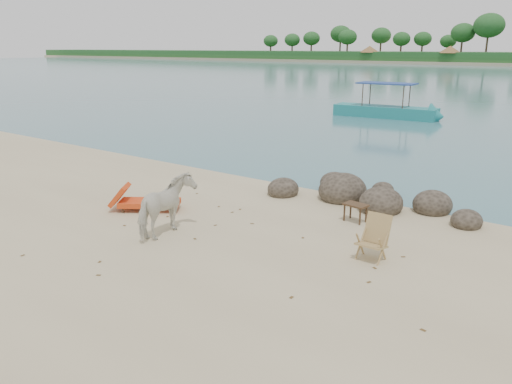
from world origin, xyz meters
TOP-DOWN VIEW (x-y plane):
  - boulders at (0.68, 5.69)m, footprint 6.27×2.80m
  - cow at (-2.10, 0.37)m, footprint 1.09×1.84m
  - side_table at (1.22, 3.97)m, footprint 0.65×0.47m
  - lounge_chair at (-3.91, 1.43)m, footprint 2.15×1.79m
  - deck_chair at (2.57, 1.92)m, footprint 0.63×0.69m
  - boat_near at (-6.28, 24.31)m, footprint 7.65×2.23m
  - dead_leaves at (-0.65, 0.98)m, footprint 8.50×6.00m

SIDE VIEW (x-z plane):
  - dead_leaves at x=-0.65m, z-range 0.01..0.01m
  - boulders at x=0.68m, z-range -0.33..0.74m
  - side_table at x=1.22m, z-range 0.00..0.49m
  - lounge_chair at x=-3.91m, z-range 0.00..0.63m
  - deck_chair at x=2.57m, z-range 0.00..0.97m
  - cow at x=-2.10m, z-range 0.00..1.45m
  - boat_near at x=-6.28m, z-range 0.00..3.66m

